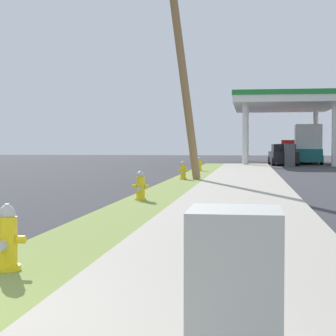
{
  "coord_description": "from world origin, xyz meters",
  "views": [
    {
      "loc": [
        3.24,
        -3.29,
        1.52
      ],
      "look_at": [
        0.8,
        13.87,
        0.82
      ],
      "focal_mm": 61.24,
      "sensor_mm": 36.0,
      "label": 1
    }
  ],
  "objects_px": {
    "car_black_by_near_pump": "(283,155)",
    "fire_hydrant_nearest": "(7,241)",
    "fire_hydrant_second": "(140,187)",
    "fire_hydrant_fourth": "(199,165)",
    "utility_pole_midground": "(181,57)",
    "utility_cabinet": "(235,308)",
    "truck_teal_at_forecourt": "(307,145)",
    "fire_hydrant_third": "(183,171)",
    "truck_red_on_apron": "(292,151)"
  },
  "relations": [
    {
      "from": "truck_red_on_apron",
      "to": "fire_hydrant_nearest",
      "type": "bearing_deg",
      "value": -97.79
    },
    {
      "from": "fire_hydrant_fourth",
      "to": "utility_cabinet",
      "type": "height_order",
      "value": "utility_cabinet"
    },
    {
      "from": "fire_hydrant_nearest",
      "to": "utility_cabinet",
      "type": "bearing_deg",
      "value": -47.25
    },
    {
      "from": "fire_hydrant_fourth",
      "to": "utility_pole_midground",
      "type": "relative_size",
      "value": 0.08
    },
    {
      "from": "fire_hydrant_fourth",
      "to": "utility_cabinet",
      "type": "xyz_separation_m",
      "value": [
        2.6,
        -27.62,
        0.15
      ]
    },
    {
      "from": "fire_hydrant_nearest",
      "to": "fire_hydrant_second",
      "type": "xyz_separation_m",
      "value": [
        -0.06,
        8.23,
        0.0
      ]
    },
    {
      "from": "fire_hydrant_second",
      "to": "utility_pole_midground",
      "type": "xyz_separation_m",
      "value": [
        0.03,
        8.39,
        4.54
      ]
    },
    {
      "from": "car_black_by_near_pump",
      "to": "fire_hydrant_second",
      "type": "bearing_deg",
      "value": -100.08
    },
    {
      "from": "fire_hydrant_nearest",
      "to": "truck_red_on_apron",
      "type": "bearing_deg",
      "value": 82.21
    },
    {
      "from": "fire_hydrant_third",
      "to": "fire_hydrant_second",
      "type": "bearing_deg",
      "value": -90.42
    },
    {
      "from": "utility_cabinet",
      "to": "car_black_by_near_pump",
      "type": "relative_size",
      "value": 0.23
    },
    {
      "from": "fire_hydrant_second",
      "to": "utility_pole_midground",
      "type": "relative_size",
      "value": 0.08
    },
    {
      "from": "utility_cabinet",
      "to": "truck_teal_at_forecourt",
      "type": "bearing_deg",
      "value": 83.9
    },
    {
      "from": "utility_cabinet",
      "to": "fire_hydrant_third",
      "type": "bearing_deg",
      "value": 97.42
    },
    {
      "from": "fire_hydrant_third",
      "to": "fire_hydrant_fourth",
      "type": "relative_size",
      "value": 1.0
    },
    {
      "from": "utility_pole_midground",
      "to": "car_black_by_near_pump",
      "type": "relative_size",
      "value": 2.09
    },
    {
      "from": "utility_cabinet",
      "to": "utility_pole_midground",
      "type": "bearing_deg",
      "value": 97.69
    },
    {
      "from": "fire_hydrant_second",
      "to": "fire_hydrant_nearest",
      "type": "bearing_deg",
      "value": -89.56
    },
    {
      "from": "fire_hydrant_nearest",
      "to": "fire_hydrant_second",
      "type": "relative_size",
      "value": 1.0
    },
    {
      "from": "fire_hydrant_second",
      "to": "truck_red_on_apron",
      "type": "distance_m",
      "value": 40.08
    },
    {
      "from": "utility_cabinet",
      "to": "car_black_by_near_pump",
      "type": "xyz_separation_m",
      "value": [
        2.58,
        40.51,
        0.12
      ]
    },
    {
      "from": "utility_pole_midground",
      "to": "truck_red_on_apron",
      "type": "bearing_deg",
      "value": 78.1
    },
    {
      "from": "fire_hydrant_nearest",
      "to": "fire_hydrant_fourth",
      "type": "bearing_deg",
      "value": 90.0
    },
    {
      "from": "car_black_by_near_pump",
      "to": "truck_red_on_apron",
      "type": "height_order",
      "value": "truck_red_on_apron"
    },
    {
      "from": "fire_hydrant_third",
      "to": "fire_hydrant_nearest",
      "type": "bearing_deg",
      "value": -90.01
    },
    {
      "from": "fire_hydrant_second",
      "to": "utility_pole_midground",
      "type": "distance_m",
      "value": 9.54
    },
    {
      "from": "fire_hydrant_second",
      "to": "fire_hydrant_fourth",
      "type": "xyz_separation_m",
      "value": [
        0.06,
        16.58,
        0.0
      ]
    },
    {
      "from": "fire_hydrant_third",
      "to": "truck_red_on_apron",
      "type": "xyz_separation_m",
      "value": [
        6.53,
        30.66,
        0.47
      ]
    },
    {
      "from": "car_black_by_near_pump",
      "to": "fire_hydrant_nearest",
      "type": "bearing_deg",
      "value": -97.82
    },
    {
      "from": "fire_hydrant_fourth",
      "to": "utility_pole_midground",
      "type": "bearing_deg",
      "value": -90.2
    },
    {
      "from": "utility_cabinet",
      "to": "truck_teal_at_forecourt",
      "type": "xyz_separation_m",
      "value": [
        4.71,
        44.09,
        0.89
      ]
    },
    {
      "from": "fire_hydrant_second",
      "to": "truck_red_on_apron",
      "type": "xyz_separation_m",
      "value": [
        6.59,
        39.53,
        0.47
      ]
    },
    {
      "from": "fire_hydrant_fourth",
      "to": "car_black_by_near_pump",
      "type": "xyz_separation_m",
      "value": [
        5.18,
        12.89,
        0.28
      ]
    },
    {
      "from": "fire_hydrant_fourth",
      "to": "truck_teal_at_forecourt",
      "type": "relative_size",
      "value": 0.11
    },
    {
      "from": "fire_hydrant_second",
      "to": "truck_teal_at_forecourt",
      "type": "height_order",
      "value": "truck_teal_at_forecourt"
    },
    {
      "from": "fire_hydrant_nearest",
      "to": "utility_pole_midground",
      "type": "xyz_separation_m",
      "value": [
        -0.03,
        16.63,
        4.54
      ]
    },
    {
      "from": "utility_pole_midground",
      "to": "car_black_by_near_pump",
      "type": "height_order",
      "value": "utility_pole_midground"
    },
    {
      "from": "fire_hydrant_nearest",
      "to": "truck_teal_at_forecourt",
      "type": "height_order",
      "value": "truck_teal_at_forecourt"
    },
    {
      "from": "fire_hydrant_nearest",
      "to": "utility_pole_midground",
      "type": "height_order",
      "value": "utility_pole_midground"
    },
    {
      "from": "truck_teal_at_forecourt",
      "to": "fire_hydrant_fourth",
      "type": "bearing_deg",
      "value": -113.94
    },
    {
      "from": "fire_hydrant_second",
      "to": "truck_teal_at_forecourt",
      "type": "distance_m",
      "value": 33.87
    },
    {
      "from": "truck_red_on_apron",
      "to": "utility_cabinet",
      "type": "bearing_deg",
      "value": -94.45
    },
    {
      "from": "fire_hydrant_second",
      "to": "fire_hydrant_third",
      "type": "xyz_separation_m",
      "value": [
        0.07,
        8.87,
        0.0
      ]
    },
    {
      "from": "utility_pole_midground",
      "to": "truck_red_on_apron",
      "type": "relative_size",
      "value": 1.75
    },
    {
      "from": "utility_pole_midground",
      "to": "truck_teal_at_forecourt",
      "type": "bearing_deg",
      "value": 73.43
    },
    {
      "from": "fire_hydrant_second",
      "to": "fire_hydrant_third",
      "type": "height_order",
      "value": "same"
    },
    {
      "from": "utility_pole_midground",
      "to": "truck_teal_at_forecourt",
      "type": "xyz_separation_m",
      "value": [
        7.34,
        24.65,
        -3.5
      ]
    },
    {
      "from": "fire_hydrant_nearest",
      "to": "fire_hydrant_third",
      "type": "bearing_deg",
      "value": 89.99
    },
    {
      "from": "truck_teal_at_forecourt",
      "to": "utility_pole_midground",
      "type": "bearing_deg",
      "value": -106.57
    },
    {
      "from": "car_black_by_near_pump",
      "to": "truck_teal_at_forecourt",
      "type": "height_order",
      "value": "truck_teal_at_forecourt"
    }
  ]
}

